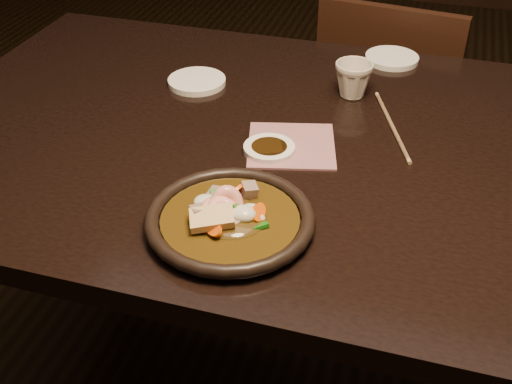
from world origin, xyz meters
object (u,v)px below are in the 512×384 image
(tea_cup, at_px, (353,79))
(table, at_px, (331,179))
(chair, at_px, (387,121))
(plate, at_px, (230,220))

(tea_cup, bearing_deg, table, -89.81)
(table, distance_m, chair, 0.70)
(chair, relative_size, plate, 3.19)
(tea_cup, bearing_deg, chair, 83.99)
(table, height_order, chair, chair)
(table, relative_size, tea_cup, 20.68)
(chair, distance_m, tea_cup, 0.58)
(chair, bearing_deg, table, 93.14)
(table, relative_size, plate, 6.24)
(chair, xyz_separation_m, tea_cup, (-0.05, -0.46, 0.34))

